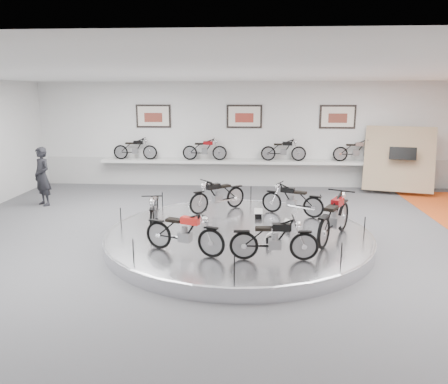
# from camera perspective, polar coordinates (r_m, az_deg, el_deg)

# --- Properties ---
(floor) EXTENTS (16.00, 16.00, 0.00)m
(floor) POSITION_cam_1_polar(r_m,az_deg,el_deg) (10.49, 1.81, -7.21)
(floor) COLOR #525255
(floor) RESTS_ON ground
(ceiling) EXTENTS (16.00, 16.00, 0.00)m
(ceiling) POSITION_cam_1_polar(r_m,az_deg,el_deg) (9.85, 1.98, 15.20)
(ceiling) COLOR white
(ceiling) RESTS_ON wall_back
(wall_back) EXTENTS (16.00, 0.00, 16.00)m
(wall_back) POSITION_cam_1_polar(r_m,az_deg,el_deg) (16.92, 2.65, 7.47)
(wall_back) COLOR silver
(wall_back) RESTS_ON floor
(wall_front) EXTENTS (16.00, 0.00, 16.00)m
(wall_front) POSITION_cam_1_polar(r_m,az_deg,el_deg) (3.28, -2.17, -16.50)
(wall_front) COLOR silver
(wall_front) RESTS_ON floor
(dado_band) EXTENTS (15.68, 0.04, 1.10)m
(dado_band) POSITION_cam_1_polar(r_m,az_deg,el_deg) (17.10, 2.60, 2.62)
(dado_band) COLOR #BCBCBA
(dado_band) RESTS_ON floor
(display_platform) EXTENTS (6.40, 6.40, 0.30)m
(display_platform) POSITION_cam_1_polar(r_m,az_deg,el_deg) (10.72, 1.87, -5.90)
(display_platform) COLOR silver
(display_platform) RESTS_ON floor
(platform_rim) EXTENTS (6.40, 6.40, 0.10)m
(platform_rim) POSITION_cam_1_polar(r_m,az_deg,el_deg) (10.68, 1.87, -5.29)
(platform_rim) COLOR #B2B2BA
(platform_rim) RESTS_ON display_platform
(shelf) EXTENTS (11.00, 0.55, 0.10)m
(shelf) POSITION_cam_1_polar(r_m,az_deg,el_deg) (16.75, 2.59, 3.96)
(shelf) COLOR silver
(shelf) RESTS_ON wall_back
(poster_left) EXTENTS (1.35, 0.06, 0.88)m
(poster_left) POSITION_cam_1_polar(r_m,az_deg,el_deg) (17.25, -9.21, 9.75)
(poster_left) COLOR silver
(poster_left) RESTS_ON wall_back
(poster_center) EXTENTS (1.35, 0.06, 0.88)m
(poster_center) POSITION_cam_1_polar(r_m,az_deg,el_deg) (16.83, 2.67, 9.83)
(poster_center) COLOR silver
(poster_center) RESTS_ON wall_back
(poster_right) EXTENTS (1.35, 0.06, 0.88)m
(poster_right) POSITION_cam_1_polar(r_m,az_deg,el_deg) (17.13, 14.63, 9.48)
(poster_right) COLOR silver
(poster_right) RESTS_ON wall_back
(display_panel) EXTENTS (2.56, 1.52, 2.30)m
(display_panel) POSITION_cam_1_polar(r_m,az_deg,el_deg) (16.96, 21.88, 4.01)
(display_panel) COLOR #A17E63
(display_panel) RESTS_ON floor
(shelf_bike_a) EXTENTS (1.22, 0.43, 0.73)m
(shelf_bike_a) POSITION_cam_1_polar(r_m,az_deg,el_deg) (17.28, -11.52, 5.39)
(shelf_bike_a) COLOR black
(shelf_bike_a) RESTS_ON shelf
(shelf_bike_b) EXTENTS (1.22, 0.43, 0.73)m
(shelf_bike_b) POSITION_cam_1_polar(r_m,az_deg,el_deg) (16.78, -2.54, 5.41)
(shelf_bike_b) COLOR maroon
(shelf_bike_b) RESTS_ON shelf
(shelf_bike_c) EXTENTS (1.22, 0.43, 0.73)m
(shelf_bike_c) POSITION_cam_1_polar(r_m,az_deg,el_deg) (16.73, 7.77, 5.28)
(shelf_bike_c) COLOR black
(shelf_bike_c) RESTS_ON shelf
(shelf_bike_d) EXTENTS (1.22, 0.43, 0.73)m
(shelf_bike_d) POSITION_cam_1_polar(r_m,az_deg,el_deg) (17.13, 16.85, 5.03)
(shelf_bike_d) COLOR #9F9FA4
(shelf_bike_d) RESTS_ON shelf
(bike_a) EXTENTS (1.59, 1.11, 0.89)m
(bike_a) POSITION_cam_1_polar(r_m,az_deg,el_deg) (12.07, 8.91, -0.95)
(bike_a) COLOR black
(bike_a) RESTS_ON display_platform
(bike_b) EXTENTS (1.58, 1.46, 0.94)m
(bike_b) POSITION_cam_1_polar(r_m,az_deg,el_deg) (12.33, -0.83, -0.38)
(bike_b) COLOR black
(bike_b) RESTS_ON display_platform
(bike_c) EXTENTS (0.72, 1.56, 0.88)m
(bike_c) POSITION_cam_1_polar(r_m,az_deg,el_deg) (11.09, -9.12, -2.21)
(bike_c) COLOR #9F9FA4
(bike_c) RESTS_ON display_platform
(bike_d) EXTENTS (1.68, 1.08, 0.93)m
(bike_d) POSITION_cam_1_polar(r_m,az_deg,el_deg) (9.17, -5.24, -5.19)
(bike_d) COLOR red
(bike_d) RESTS_ON display_platform
(bike_e) EXTENTS (1.53, 0.57, 0.89)m
(bike_e) POSITION_cam_1_polar(r_m,az_deg,el_deg) (8.81, 6.56, -6.12)
(bike_e) COLOR black
(bike_e) RESTS_ON display_platform
(bike_f) EXTENTS (1.42, 1.93, 1.08)m
(bike_f) POSITION_cam_1_polar(r_m,az_deg,el_deg) (10.27, 14.22, -3.13)
(bike_f) COLOR maroon
(bike_f) RESTS_ON display_platform
(visitor) EXTENTS (0.83, 0.78, 1.90)m
(visitor) POSITION_cam_1_polar(r_m,az_deg,el_deg) (15.24, -22.64, 1.89)
(visitor) COLOR black
(visitor) RESTS_ON floor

